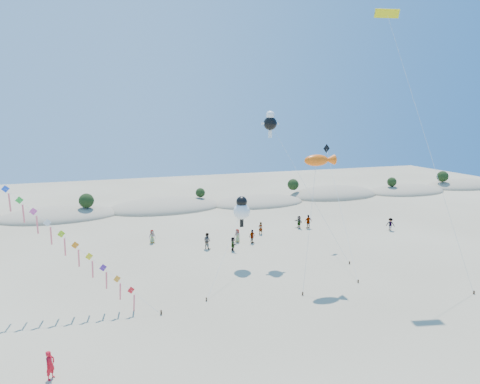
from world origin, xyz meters
name	(u,v)px	position (x,y,z in m)	size (l,w,h in m)	color
ground	(271,371)	(0.00, 0.00, 0.00)	(160.00, 160.00, 0.00)	gray
dune_ridge	(172,207)	(1.06, 45.14, 0.11)	(145.30, 11.49, 5.57)	gray
fish_kite	(320,160)	(9.88, 12.47, 11.07)	(4.87, 4.35, 11.63)	#3F2D1E
cartoon_kite_low	(242,209)	(4.04, 17.57, 5.76)	(6.42, 8.19, 7.11)	#3F2D1E
cartoon_kite_high	(270,122)	(8.33, 20.63, 14.41)	(7.28, 7.65, 15.62)	#3F2D1E
parafoil_kite	(389,19)	(16.85, 13.07, 23.89)	(5.15, 9.51, 24.82)	#3F2D1E
dark_kite	(334,178)	(15.25, 18.71, 8.25)	(4.17, 12.86, 11.80)	#3F2D1E
flyer_foreground	(50,365)	(-12.46, 3.39, 0.88)	(0.64, 0.42, 1.76)	red
beachgoers	(271,231)	(10.36, 24.73, 0.85)	(31.87, 7.64, 1.88)	slate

